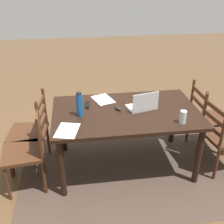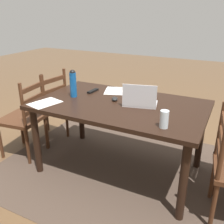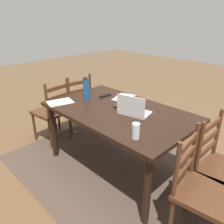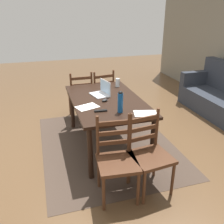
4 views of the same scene
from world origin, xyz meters
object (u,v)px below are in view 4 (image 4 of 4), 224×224
at_px(chair_right_near, 117,160).
at_px(laptop, 102,91).
at_px(chair_left_far, 101,94).
at_px(tv_remote, 101,111).
at_px(chair_right_far, 149,154).
at_px(chair_left_near, 81,96).
at_px(dining_table, 106,105).
at_px(couch, 224,97).
at_px(water_bottle, 120,101).
at_px(drinking_glass, 118,83).
at_px(computer_mouse, 105,100).

distance_m(chair_right_near, laptop, 1.39).
bearing_deg(chair_left_far, tv_remote, -14.65).
height_order(chair_right_far, chair_left_near, same).
distance_m(dining_table, couch, 2.66).
relative_size(chair_right_far, water_bottle, 3.27).
bearing_deg(chair_right_near, drinking_glass, 161.76).
relative_size(chair_right_near, drinking_glass, 6.68).
bearing_deg(chair_right_near, chair_left_near, -179.89).
distance_m(couch, computer_mouse, 2.74).
bearing_deg(couch, chair_left_near, -102.74).
bearing_deg(chair_left_near, chair_left_far, 90.05).
xyz_separation_m(couch, laptop, (0.29, -2.60, 0.47)).
distance_m(chair_left_far, chair_left_near, 0.41).
bearing_deg(water_bottle, computer_mouse, -168.80).
distance_m(chair_right_far, couch, 2.89).
relative_size(dining_table, chair_right_far, 1.76).
relative_size(dining_table, computer_mouse, 16.71).
relative_size(computer_mouse, tv_remote, 0.59).
xyz_separation_m(dining_table, chair_left_far, (-1.12, 0.21, -0.22)).
height_order(chair_right_far, computer_mouse, chair_right_far).
distance_m(couch, tv_remote, 2.97).
bearing_deg(laptop, chair_right_far, 9.00).
height_order(laptop, drinking_glass, laptop).
bearing_deg(couch, chair_left_far, -104.84).
xyz_separation_m(chair_left_near, computer_mouse, (1.21, 0.15, 0.33)).
relative_size(dining_table, water_bottle, 5.74).
relative_size(drinking_glass, tv_remote, 0.84).
bearing_deg(drinking_glass, chair_right_far, -5.31).
bearing_deg(couch, water_bottle, -68.26).
xyz_separation_m(chair_left_far, drinking_glass, (0.58, 0.14, 0.38)).
xyz_separation_m(chair_left_near, drinking_glass, (0.58, 0.55, 0.38)).
xyz_separation_m(chair_left_near, laptop, (0.92, 0.19, 0.37)).
height_order(dining_table, computer_mouse, computer_mouse).
relative_size(chair_right_far, chair_left_near, 1.00).
bearing_deg(couch, drinking_glass, -91.27).
xyz_separation_m(chair_right_far, laptop, (-1.33, -0.21, 0.37)).
height_order(drinking_glass, tv_remote, drinking_glass).
relative_size(dining_table, chair_left_far, 1.76).
distance_m(chair_right_near, chair_left_near, 2.25).
bearing_deg(tv_remote, drinking_glass, -25.38).
relative_size(chair_left_near, laptop, 2.62).
height_order(chair_left_far, chair_left_near, same).
bearing_deg(water_bottle, chair_left_far, 174.20).
bearing_deg(laptop, tv_remote, -16.40).
relative_size(chair_right_near, tv_remote, 5.59).
bearing_deg(computer_mouse, dining_table, 123.58).
height_order(chair_right_near, chair_left_near, same).
xyz_separation_m(chair_right_far, couch, (-1.62, 2.39, -0.11)).
bearing_deg(drinking_glass, chair_right_near, -18.24).
distance_m(dining_table, drinking_glass, 0.67).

